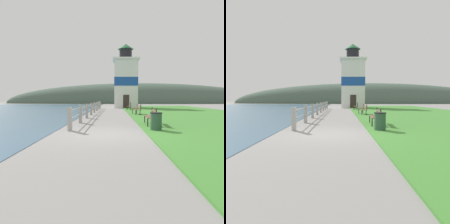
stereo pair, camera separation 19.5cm
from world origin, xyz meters
The scene contains 9 objects.
ground_plane centered at (0.00, 0.00, 0.00)m, with size 160.00×160.00×0.00m, color gray.
grass_verge centered at (7.70, 13.40, 0.03)m, with size 12.00×40.21×0.06m.
seawall_railing centered at (-1.60, 11.89, 0.60)m, with size 0.18×21.97×1.06m.
park_bench_near centered at (2.39, 2.95, 0.54)m, with size 0.58×1.88×0.94m.
park_bench_midway centered at (2.46, 10.59, 0.54)m, with size 0.60×1.73×0.94m.
park_bench_far centered at (2.35, 18.46, 0.54)m, with size 0.62×1.74×0.94m.
lighthouse centered at (2.22, 25.39, 4.25)m, with size 4.02×4.02×9.84m.
trash_bin centered at (2.24, 0.87, 0.42)m, with size 0.54×0.54×0.84m.
distant_hillside centered at (8.00, 56.81, 0.00)m, with size 80.00×16.00×12.00m.
Camera 1 is at (0.37, -8.74, 1.45)m, focal length 35.00 mm.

